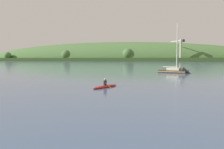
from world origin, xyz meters
name	(u,v)px	position (x,y,z in m)	size (l,w,h in m)	color
far_shoreline_hill	(112,61)	(-65.22, 269.40, 0.18)	(475.25, 85.31, 47.56)	#314A21
dockside_crane	(180,50)	(15.55, 238.65, 11.71)	(13.55, 15.22, 23.02)	#4C4C51
sailboat_midwater_white	(177,72)	(3.55, 44.79, 0.17)	(6.70, 4.58, 10.85)	#232328
canoe_with_paddler	(105,86)	(-4.48, 19.98, 0.10)	(2.01, 3.66, 1.02)	maroon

